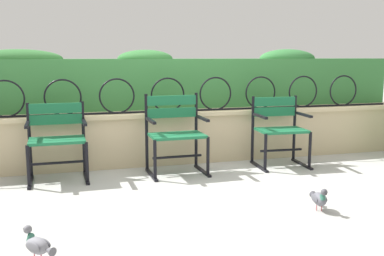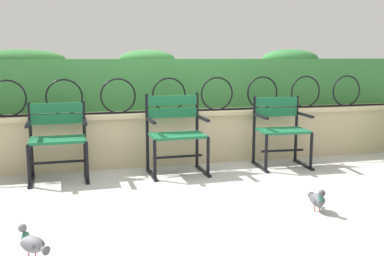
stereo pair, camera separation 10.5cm
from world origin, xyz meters
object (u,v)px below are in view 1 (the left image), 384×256
park_chair_centre (175,131)px  park_chair_right (279,128)px  park_chair_left (57,138)px  pigeon_near_chairs (38,245)px  pigeon_far_side (319,198)px

park_chair_centre → park_chair_right: bearing=-0.1°
park_chair_left → pigeon_near_chairs: 2.04m
park_chair_centre → pigeon_far_side: 1.86m
pigeon_near_chairs → pigeon_far_side: (2.28, 0.35, 0.00)m
park_chair_left → park_chair_centre: size_ratio=0.92×
park_chair_right → pigeon_far_side: (-0.42, -1.60, -0.35)m
park_chair_centre → pigeon_near_chairs: 2.43m
pigeon_near_chairs → pigeon_far_side: same height
pigeon_near_chairs → park_chair_right: bearing=35.8°
park_chair_right → park_chair_left: bearing=178.5°
park_chair_centre → park_chair_right: park_chair_centre is taller
park_chair_left → park_chair_right: size_ratio=0.99×
park_chair_centre → park_chair_left: bearing=177.2°
pigeon_near_chairs → pigeon_far_side: bearing=8.7°
pigeon_near_chairs → park_chair_centre: bearing=54.3°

